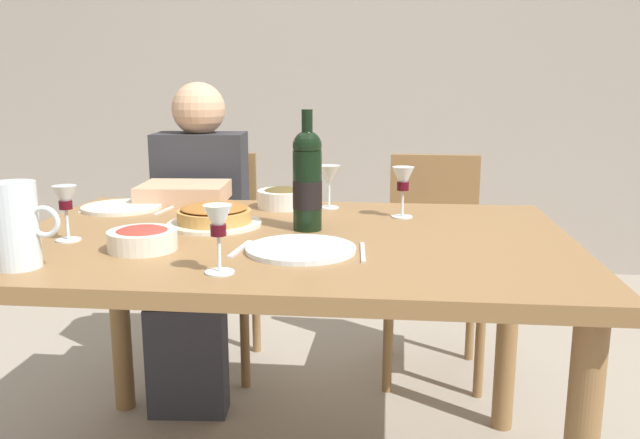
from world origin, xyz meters
name	(u,v)px	position (x,y,z in m)	size (l,w,h in m)	color
back_wall	(347,40)	(0.00, 2.38, 1.40)	(8.00, 0.10, 2.80)	#A3998E
dining_table	(288,268)	(0.00, 0.00, 0.67)	(1.50, 1.00, 0.76)	olive
wine_bottle	(307,180)	(0.04, 0.07, 0.90)	(0.08, 0.08, 0.33)	black
water_pitcher	(16,230)	(-0.55, -0.37, 0.84)	(0.15, 0.10, 0.19)	silver
baked_tart	(214,216)	(-0.23, 0.10, 0.79)	(0.27, 0.27, 0.06)	silver
salad_bowl	(142,238)	(-0.33, -0.19, 0.79)	(0.17, 0.17, 0.06)	silver
olive_bowl	(283,197)	(-0.07, 0.38, 0.79)	(0.17, 0.17, 0.07)	white
wine_glass_left_diner	(403,182)	(0.31, 0.27, 0.87)	(0.07, 0.07, 0.15)	silver
wine_glass_right_diner	(218,225)	(-0.09, -0.36, 0.87)	(0.06, 0.06, 0.15)	silver
wine_glass_centre	(329,177)	(0.08, 0.39, 0.86)	(0.07, 0.07, 0.14)	silver
wine_glass_spare	(65,201)	(-0.56, -0.12, 0.86)	(0.06, 0.06, 0.14)	silver
dinner_plate_left_setting	(301,249)	(0.06, -0.16, 0.77)	(0.27, 0.27, 0.01)	silver
dinner_plate_right_setting	(122,207)	(-0.59, 0.30, 0.77)	(0.25, 0.25, 0.01)	silver
fork_left_setting	(240,249)	(-0.09, -0.16, 0.76)	(0.16, 0.01, 0.01)	silver
knife_left_setting	(363,252)	(0.21, -0.16, 0.76)	(0.18, 0.01, 0.01)	silver
knife_right_setting	(167,209)	(-0.44, 0.30, 0.76)	(0.18, 0.01, 0.01)	silver
spoon_right_setting	(88,208)	(-0.70, 0.30, 0.76)	(0.16, 0.01, 0.01)	silver
chair_left	(211,246)	(-0.46, 0.86, 0.50)	(0.43, 0.43, 0.87)	olive
diner_left	(197,231)	(-0.44, 0.63, 0.62)	(0.36, 0.52, 1.16)	#2D2D33
chair_right	(433,250)	(0.45, 0.89, 0.50)	(0.41, 0.41, 0.87)	olive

